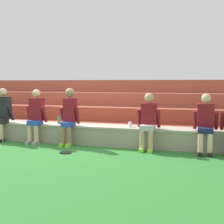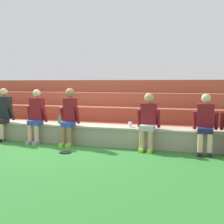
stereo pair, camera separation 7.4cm
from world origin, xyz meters
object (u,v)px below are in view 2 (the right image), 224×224
at_px(person_center, 69,115).
at_px(plastic_cup_left_end, 130,124).
at_px(frisbee, 65,152).
at_px(water_bottle_near_right, 59,120).
at_px(person_far_right, 205,122).
at_px(person_left_of_center, 36,115).
at_px(person_right_of_center, 148,120).
at_px(person_far_left, 3,113).

xyz_separation_m(person_center, plastic_cup_left_end, (1.48, 0.26, -0.22)).
bearing_deg(frisbee, plastic_cup_left_end, 42.06).
bearing_deg(water_bottle_near_right, person_far_right, -4.78).
height_order(person_far_right, water_bottle_near_right, person_far_right).
xyz_separation_m(person_left_of_center, person_right_of_center, (2.88, 0.03, -0.03)).
bearing_deg(person_right_of_center, plastic_cup_left_end, 153.67).
bearing_deg(person_right_of_center, person_far_right, -0.49).
bearing_deg(water_bottle_near_right, person_left_of_center, -145.87).
height_order(person_right_of_center, water_bottle_near_right, person_right_of_center).
bearing_deg(plastic_cup_left_end, person_left_of_center, -173.55).
height_order(person_far_left, frisbee, person_far_left).
relative_size(person_far_left, person_left_of_center, 1.02).
bearing_deg(frisbee, person_far_left, 159.00).
bearing_deg(plastic_cup_left_end, frisbee, -137.94).
xyz_separation_m(person_center, water_bottle_near_right, (-0.43, 0.32, -0.17)).
bearing_deg(person_right_of_center, frisbee, -153.24).
bearing_deg(person_far_right, person_center, -179.78).
bearing_deg(frisbee, person_right_of_center, 26.76).
bearing_deg(plastic_cup_left_end, person_far_left, -176.24).
bearing_deg(person_left_of_center, person_far_right, 0.33).
bearing_deg(frisbee, person_far_right, 15.91).
bearing_deg(plastic_cup_left_end, water_bottle_near_right, 178.29).
bearing_deg(water_bottle_near_right, plastic_cup_left_end, -1.71).
bearing_deg(plastic_cup_left_end, person_center, -170.05).
relative_size(person_center, person_far_right, 1.08).
xyz_separation_m(water_bottle_near_right, plastic_cup_left_end, (1.92, -0.06, -0.04)).
xyz_separation_m(person_left_of_center, water_bottle_near_right, (0.48, 0.33, -0.14)).
bearing_deg(person_right_of_center, water_bottle_near_right, 173.00).
bearing_deg(person_center, person_far_right, 0.22).
xyz_separation_m(person_far_left, frisbee, (2.24, -0.86, -0.73)).
relative_size(person_left_of_center, frisbee, 5.16).
relative_size(person_far_left, frisbee, 5.25).
xyz_separation_m(person_center, person_right_of_center, (1.96, 0.02, -0.06)).
height_order(plastic_cup_left_end, frisbee, plastic_cup_left_end).
bearing_deg(person_far_right, water_bottle_near_right, 175.22).
height_order(person_left_of_center, plastic_cup_left_end, person_left_of_center).
distance_m(person_center, person_far_right, 3.22).
bearing_deg(person_left_of_center, person_center, 0.71).
bearing_deg(person_far_right, plastic_cup_left_end, 171.87).
height_order(person_right_of_center, frisbee, person_right_of_center).
relative_size(water_bottle_near_right, plastic_cup_left_end, 1.79).
bearing_deg(frisbee, person_center, 108.74).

